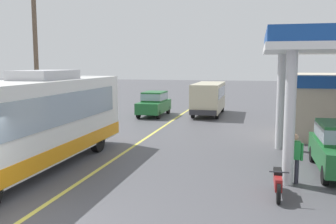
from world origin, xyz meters
The scene contains 8 objects.
ground centered at (0.00, 20.00, 0.00)m, with size 120.00×120.00×0.00m, color #4C4C51.
lane_divider_stripe centered at (0.00, 15.00, 0.00)m, with size 0.16×50.00×0.01m, color #D8CC4C.
coach_bus_main centered at (-2.32, 4.45, 1.72)m, with size 2.60×11.04×3.69m.
minibus_opposing_lane centered at (2.05, 21.18, 1.47)m, with size 2.04×6.13×2.44m.
motorcycle_parked_forecourt centered at (6.38, 3.65, 0.44)m, with size 0.55×1.80×0.92m.
pedestrian_near_pump centered at (6.96, 5.06, 0.93)m, with size 0.55×0.22×1.66m.
car_trailing_behind_bus centered at (-1.88, 19.67, 1.01)m, with size 1.70×4.20×1.82m.
utility_pole_roadside centered at (-5.83, 10.42, 4.59)m, with size 1.80×0.24×8.81m.
Camera 1 is at (5.73, -7.75, 3.96)m, focal length 40.50 mm.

